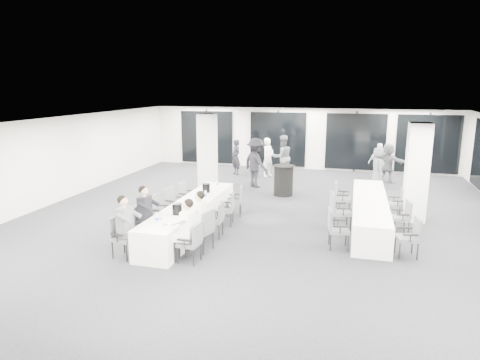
% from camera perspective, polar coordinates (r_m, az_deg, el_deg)
% --- Properties ---
extents(room, '(14.04, 16.04, 2.84)m').
position_cam_1_polar(room, '(13.10, 7.93, 1.77)').
color(room, black).
rests_on(room, ground).
extents(column_left, '(0.60, 0.60, 2.80)m').
position_cam_1_polar(column_left, '(15.95, -4.37, 3.81)').
color(column_left, silver).
rests_on(column_left, floor).
extents(column_right, '(0.60, 0.60, 2.80)m').
position_cam_1_polar(column_right, '(13.01, 22.49, 0.92)').
color(column_right, silver).
rests_on(column_right, floor).
extents(banquet_table_main, '(0.90, 5.00, 0.75)m').
position_cam_1_polar(banquet_table_main, '(11.53, -6.54, -4.84)').
color(banquet_table_main, white).
rests_on(banquet_table_main, floor).
extents(banquet_table_side, '(0.90, 5.00, 0.75)m').
position_cam_1_polar(banquet_table_side, '(12.36, 16.88, -4.13)').
color(banquet_table_side, white).
rests_on(banquet_table_side, floor).
extents(cocktail_table, '(0.77, 0.77, 1.07)m').
position_cam_1_polar(cocktail_table, '(15.10, 5.82, -0.03)').
color(cocktail_table, black).
rests_on(cocktail_table, floor).
extents(chair_main_left_near, '(0.54, 0.58, 0.93)m').
position_cam_1_polar(chair_main_left_near, '(10.03, -15.51, -6.96)').
color(chair_main_left_near, '#505257').
rests_on(chair_main_left_near, floor).
extents(chair_main_left_second, '(0.55, 0.58, 0.92)m').
position_cam_1_polar(chair_main_left_second, '(10.80, -13.00, -5.47)').
color(chair_main_left_second, '#505257').
rests_on(chair_main_left_second, floor).
extents(chair_main_left_mid, '(0.51, 0.56, 0.95)m').
position_cam_1_polar(chair_main_left_mid, '(11.61, -10.81, -4.02)').
color(chair_main_left_mid, '#505257').
rests_on(chair_main_left_mid, floor).
extents(chair_main_left_fourth, '(0.57, 0.60, 0.94)m').
position_cam_1_polar(chair_main_left_fourth, '(12.46, -8.86, -2.84)').
color(chair_main_left_fourth, '#505257').
rests_on(chair_main_left_fourth, floor).
extents(chair_main_left_far, '(0.51, 0.55, 0.90)m').
position_cam_1_polar(chair_main_left_far, '(13.28, -7.26, -1.93)').
color(chair_main_left_far, '#505257').
rests_on(chair_main_left_far, floor).
extents(chair_main_right_near, '(0.49, 0.53, 0.90)m').
position_cam_1_polar(chair_main_right_near, '(9.41, -6.38, -8.00)').
color(chair_main_right_near, '#505257').
rests_on(chair_main_right_near, floor).
extents(chair_main_right_second, '(0.60, 0.63, 0.99)m').
position_cam_1_polar(chair_main_right_second, '(10.02, -4.88, -6.38)').
color(chair_main_right_second, '#505257').
rests_on(chair_main_right_second, floor).
extents(chair_main_right_mid, '(0.48, 0.53, 0.90)m').
position_cam_1_polar(chair_main_right_mid, '(10.91, -3.16, -5.04)').
color(chair_main_right_mid, '#505257').
rests_on(chair_main_right_mid, floor).
extents(chair_main_right_fourth, '(0.51, 0.55, 0.89)m').
position_cam_1_polar(chair_main_right_fourth, '(11.84, -1.63, -3.64)').
color(chair_main_right_fourth, '#505257').
rests_on(chair_main_right_fourth, floor).
extents(chair_main_right_far, '(0.53, 0.56, 0.89)m').
position_cam_1_polar(chair_main_right_far, '(12.69, -0.44, -2.53)').
color(chair_main_right_far, '#505257').
rests_on(chair_main_right_far, floor).
extents(chair_side_left_near, '(0.54, 0.58, 0.95)m').
position_cam_1_polar(chair_side_left_near, '(10.41, 12.62, -6.03)').
color(chair_side_left_near, '#505257').
rests_on(chair_side_left_near, floor).
extents(chair_side_left_mid, '(0.63, 0.65, 1.03)m').
position_cam_1_polar(chair_side_left_mid, '(11.70, 12.92, -3.76)').
color(chair_side_left_mid, '#505257').
rests_on(chair_side_left_mid, floor).
extents(chair_side_left_far, '(0.49, 0.55, 0.95)m').
position_cam_1_polar(chair_side_left_far, '(13.25, 13.22, -2.05)').
color(chair_side_left_far, '#505257').
rests_on(chair_side_left_far, floor).
extents(chair_side_right_near, '(0.54, 0.57, 0.92)m').
position_cam_1_polar(chair_side_right_near, '(10.40, 21.82, -6.77)').
color(chair_side_right_near, '#505257').
rests_on(chair_side_right_near, floor).
extents(chair_side_right_mid, '(0.52, 0.55, 0.87)m').
position_cam_1_polar(chair_side_right_mid, '(11.97, 20.92, -4.37)').
color(chair_side_right_mid, '#505257').
rests_on(chair_side_right_mid, floor).
extents(chair_side_right_far, '(0.50, 0.54, 0.88)m').
position_cam_1_polar(chair_side_right_far, '(13.27, 20.38, -2.69)').
color(chair_side_right_far, '#505257').
rests_on(chair_side_right_far, floor).
extents(seated_guest_a, '(0.50, 0.38, 1.44)m').
position_cam_1_polar(seated_guest_a, '(9.85, -14.82, -5.56)').
color(seated_guest_a, '#585A60').
rests_on(seated_guest_a, floor).
extents(seated_guest_b, '(0.50, 0.38, 1.44)m').
position_cam_1_polar(seated_guest_b, '(10.65, -12.27, -4.05)').
color(seated_guest_b, black).
rests_on(seated_guest_b, floor).
extents(seated_guest_c, '(0.50, 0.38, 1.44)m').
position_cam_1_polar(seated_guest_c, '(9.38, -7.33, -6.15)').
color(seated_guest_c, white).
rests_on(seated_guest_c, floor).
extents(seated_guest_d, '(0.50, 0.38, 1.44)m').
position_cam_1_polar(seated_guest_d, '(10.01, -5.76, -4.89)').
color(seated_guest_d, white).
rests_on(seated_guest_d, floor).
extents(standing_guest_a, '(0.80, 0.85, 1.86)m').
position_cam_1_polar(standing_guest_a, '(18.20, 3.76, 3.39)').
color(standing_guest_a, white).
rests_on(standing_guest_a, floor).
extents(standing_guest_b, '(1.16, 1.05, 2.05)m').
position_cam_1_polar(standing_guest_b, '(17.77, 5.68, 3.44)').
color(standing_guest_b, '#585A60').
rests_on(standing_guest_b, floor).
extents(standing_guest_c, '(1.51, 1.41, 2.13)m').
position_cam_1_polar(standing_guest_c, '(16.18, 2.13, 2.75)').
color(standing_guest_c, black).
rests_on(standing_guest_c, floor).
extents(standing_guest_d, '(1.14, 0.83, 1.73)m').
position_cam_1_polar(standing_guest_d, '(18.21, 18.10, 2.60)').
color(standing_guest_d, white).
rests_on(standing_guest_d, floor).
extents(standing_guest_e, '(0.68, 0.93, 1.73)m').
position_cam_1_polar(standing_guest_e, '(17.03, 17.90, 1.97)').
color(standing_guest_e, '#585A60').
rests_on(standing_guest_e, floor).
extents(standing_guest_f, '(1.76, 1.25, 1.80)m').
position_cam_1_polar(standing_guest_f, '(17.98, 19.14, 2.51)').
color(standing_guest_f, '#585A60').
rests_on(standing_guest_f, floor).
extents(standing_guest_g, '(0.81, 0.81, 1.73)m').
position_cam_1_polar(standing_guest_g, '(18.49, -0.55, 3.36)').
color(standing_guest_g, black).
rests_on(standing_guest_g, floor).
extents(standing_guest_h, '(0.61, 0.92, 1.80)m').
position_cam_1_polar(standing_guest_h, '(16.47, 22.17, 1.42)').
color(standing_guest_h, white).
rests_on(standing_guest_h, floor).
extents(ice_bucket_near, '(0.24, 0.24, 0.27)m').
position_cam_1_polar(ice_bucket_near, '(10.44, -8.39, -3.83)').
color(ice_bucket_near, black).
rests_on(ice_bucket_near, banquet_table_main).
extents(ice_bucket_far, '(0.23, 0.23, 0.26)m').
position_cam_1_polar(ice_bucket_far, '(12.49, -4.53, -1.06)').
color(ice_bucket_far, black).
rests_on(ice_bucket_far, banquet_table_main).
extents(water_bottle_a, '(0.07, 0.07, 0.23)m').
position_cam_1_polar(water_bottle_a, '(9.89, -11.02, -4.97)').
color(water_bottle_a, silver).
rests_on(water_bottle_a, banquet_table_main).
extents(water_bottle_b, '(0.06, 0.06, 0.20)m').
position_cam_1_polar(water_bottle_b, '(11.88, -4.61, -1.91)').
color(water_bottle_b, silver).
rests_on(water_bottle_b, banquet_table_main).
extents(water_bottle_c, '(0.06, 0.06, 0.20)m').
position_cam_1_polar(water_bottle_c, '(13.21, -3.06, -0.42)').
color(water_bottle_c, silver).
rests_on(water_bottle_c, banquet_table_main).
extents(plate_a, '(0.21, 0.21, 0.03)m').
position_cam_1_polar(plate_a, '(10.16, -10.53, -5.10)').
color(plate_a, white).
rests_on(plate_a, banquet_table_main).
extents(plate_b, '(0.20, 0.20, 0.03)m').
position_cam_1_polar(plate_b, '(9.69, -9.92, -5.94)').
color(plate_b, white).
rests_on(plate_b, banquet_table_main).
extents(plate_c, '(0.18, 0.18, 0.03)m').
position_cam_1_polar(plate_c, '(11.17, -6.87, -3.35)').
color(plate_c, white).
rests_on(plate_c, banquet_table_main).
extents(wine_glass, '(0.08, 0.08, 0.20)m').
position_cam_1_polar(wine_glass, '(9.38, -10.15, -5.71)').
color(wine_glass, silver).
rests_on(wine_glass, banquet_table_main).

